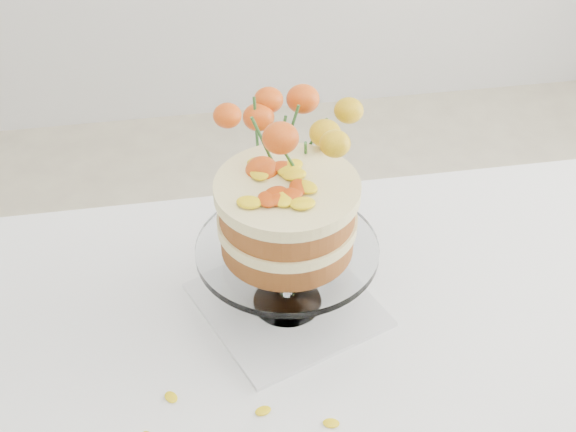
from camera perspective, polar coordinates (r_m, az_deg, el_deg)
name	(u,v)px	position (r m, az deg, el deg)	size (l,w,h in m)	color
table	(324,385)	(1.42, 2.59, -11.90)	(1.43, 0.93, 0.76)	tan
napkin	(287,304)	(1.43, -0.06, -6.31)	(0.28, 0.28, 0.01)	silver
cake_stand	(287,223)	(1.30, -0.06, -0.49)	(0.31, 0.31, 0.28)	silver
rose_vase	(289,157)	(1.36, 0.06, 4.19)	(0.35, 0.35, 0.42)	silver
stray_petal_a	(263,411)	(1.28, -1.79, -13.69)	(0.03, 0.02, 0.00)	yellow
stray_petal_b	(331,423)	(1.27, 3.09, -14.51)	(0.03, 0.02, 0.00)	yellow
stray_petal_d	(171,397)	(1.31, -8.31, -12.64)	(0.03, 0.02, 0.00)	yellow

